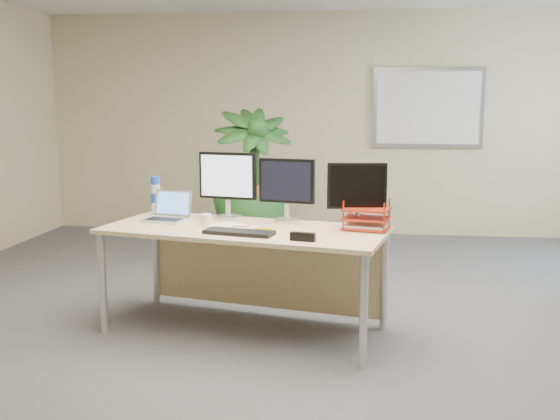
# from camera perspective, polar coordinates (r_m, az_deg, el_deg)

# --- Properties ---
(floor) EXTENTS (8.00, 8.00, 0.00)m
(floor) POSITION_cam_1_polar(r_m,az_deg,el_deg) (4.05, 1.23, -13.39)
(floor) COLOR #45454A
(floor) RESTS_ON ground
(back_wall) EXTENTS (7.00, 0.04, 2.70)m
(back_wall) POSITION_cam_1_polar(r_m,az_deg,el_deg) (7.73, 4.34, 7.81)
(back_wall) COLOR beige
(back_wall) RESTS_ON floor
(whiteboard) EXTENTS (1.30, 0.04, 0.95)m
(whiteboard) POSITION_cam_1_polar(r_m,az_deg,el_deg) (7.72, 13.38, 9.07)
(whiteboard) COLOR #A2A1A6
(whiteboard) RESTS_ON back_wall
(desk) EXTENTS (2.07, 1.21, 0.74)m
(desk) POSITION_cam_1_polar(r_m,az_deg,el_deg) (4.44, -2.75, -3.37)
(desk) COLOR tan
(desk) RESTS_ON floor
(floor_plant) EXTENTS (1.11, 1.11, 1.50)m
(floor_plant) POSITION_cam_1_polar(r_m,az_deg,el_deg) (6.23, -2.62, 1.88)
(floor_plant) COLOR #153B17
(floor_plant) RESTS_ON floor
(monitor_left) EXTENTS (0.44, 0.20, 0.49)m
(monitor_left) POSITION_cam_1_polar(r_m,az_deg,el_deg) (4.62, -4.80, 2.66)
(monitor_left) COLOR silver
(monitor_left) RESTS_ON desk
(monitor_right) EXTENTS (0.41, 0.19, 0.46)m
(monitor_right) POSITION_cam_1_polar(r_m,az_deg,el_deg) (4.48, 0.62, 2.22)
(monitor_right) COLOR silver
(monitor_right) RESTS_ON desk
(monitor_dark) EXTENTS (0.41, 0.18, 0.45)m
(monitor_dark) POSITION_cam_1_polar(r_m,az_deg,el_deg) (4.27, 7.04, 1.73)
(monitor_dark) COLOR silver
(monitor_dark) RESTS_ON desk
(laptop) EXTENTS (0.35, 0.32, 0.21)m
(laptop) POSITION_cam_1_polar(r_m,az_deg,el_deg) (4.66, -10.17, -0.22)
(laptop) COLOR silver
(laptop) RESTS_ON desk
(keyboard) EXTENTS (0.49, 0.25, 0.03)m
(keyboard) POSITION_cam_1_polar(r_m,az_deg,el_deg) (4.09, -3.78, -2.05)
(keyboard) COLOR black
(keyboard) RESTS_ON desk
(coffee_mug) EXTENTS (0.11, 0.08, 0.09)m
(coffee_mug) POSITION_cam_1_polar(r_m,az_deg,el_deg) (4.39, -6.82, -0.92)
(coffee_mug) COLOR silver
(coffee_mug) RESTS_ON desk
(spiral_notebook) EXTENTS (0.36, 0.34, 0.01)m
(spiral_notebook) POSITION_cam_1_polar(r_m,az_deg,el_deg) (4.31, -4.34, -1.56)
(spiral_notebook) COLOR white
(spiral_notebook) RESTS_ON desk
(orange_pen) EXTENTS (0.13, 0.05, 0.01)m
(orange_pen) POSITION_cam_1_polar(r_m,az_deg,el_deg) (4.27, -3.52, -1.49)
(orange_pen) COLOR #CA5816
(orange_pen) RESTS_ON spiral_notebook
(yellow_highlighter) EXTENTS (0.13, 0.05, 0.02)m
(yellow_highlighter) POSITION_cam_1_polar(r_m,az_deg,el_deg) (4.23, -1.33, -1.73)
(yellow_highlighter) COLOR yellow
(yellow_highlighter) RESTS_ON desk
(water_bottle) EXTENTS (0.08, 0.08, 0.29)m
(water_bottle) POSITION_cam_1_polar(r_m,az_deg,el_deg) (4.93, -11.29, 1.26)
(water_bottle) COLOR white
(water_bottle) RESTS_ON desk
(letter_tray) EXTENTS (0.34, 0.29, 0.14)m
(letter_tray) POSITION_cam_1_polar(r_m,az_deg,el_deg) (4.27, 7.90, -0.93)
(letter_tray) COLOR #AB2515
(letter_tray) RESTS_ON desk
(stapler) EXTENTS (0.16, 0.07, 0.05)m
(stapler) POSITION_cam_1_polar(r_m,az_deg,el_deg) (3.88, 2.10, -2.46)
(stapler) COLOR black
(stapler) RESTS_ON desk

